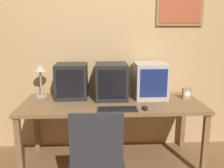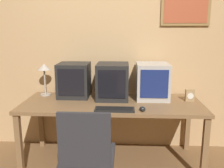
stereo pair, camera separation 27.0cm
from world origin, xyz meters
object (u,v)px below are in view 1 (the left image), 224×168
Objects in this scene: monitor_left at (72,81)px; desk_lamp at (40,72)px; mouse_near_keyboard at (145,108)px; office_chair at (97,166)px; monitor_right at (150,80)px; desk_clock at (187,93)px; keyboard_main at (118,109)px; monitor_center at (111,81)px.

monitor_left is 1.04× the size of desk_lamp.
mouse_near_keyboard is 1.28m from desk_lamp.
office_chair is (0.29, -0.97, -0.52)m from monitor_left.
monitor_right reaches higher than office_chair.
desk_lamp is at bearing 155.41° from mouse_near_keyboard.
desk_clock is at bearing -5.58° from monitor_left.
monitor_left is 1.02× the size of keyboard_main.
mouse_near_keyboard is at bearing 4.01° from keyboard_main.
monitor_right is at bearing -1.81° from monitor_left.
desk_lamp is (-0.36, 0.04, 0.10)m from monitor_left.
desk_clock is at bearing -13.79° from monitor_right.
monitor_center is (0.45, -0.05, 0.00)m from monitor_left.
monitor_left reaches higher than desk_clock.
desk_lamp is (-1.14, 0.52, 0.28)m from mouse_near_keyboard.
office_chair is at bearing -123.23° from monitor_right.
monitor_right is at bearing -3.06° from desk_lamp.
monitor_center reaches higher than office_chair.
mouse_near_keyboard is 0.77m from office_chair.
monitor_left is 0.93m from mouse_near_keyboard.
keyboard_main is (0.04, -0.45, -0.19)m from monitor_center.
keyboard_main is at bearing -84.44° from monitor_center.
monitor_right is 3.60× the size of mouse_near_keyboard.
office_chair is (-0.62, -0.94, -0.53)m from monitor_right.
monitor_right is 1.28m from desk_lamp.
desk_lamp is 1.36m from office_chair.
keyboard_main is 1.02× the size of desk_lamp.
desk_clock is (0.82, 0.37, 0.05)m from keyboard_main.
monitor_left is 0.98× the size of monitor_center.
keyboard_main is at bearing -175.99° from mouse_near_keyboard.
mouse_near_keyboard is (-0.14, -0.45, -0.19)m from monitor_right.
desk_clock is (0.41, -0.10, -0.14)m from monitor_right.
monitor_center reaches higher than keyboard_main.
keyboard_main is 0.28m from mouse_near_keyboard.
monitor_left is at bearing 134.86° from keyboard_main.
monitor_center is at bearing 95.56° from keyboard_main.
monitor_right is at bearing 3.05° from monitor_center.
monitor_center is at bearing 126.67° from mouse_near_keyboard.
desk_lamp is at bearing 176.94° from monitor_right.
keyboard_main is (-0.41, -0.47, -0.19)m from monitor_right.
monitor_left is 0.98× the size of monitor_right.
monitor_right is 1.06× the size of desk_lamp.
monitor_center is 0.56m from mouse_near_keyboard.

